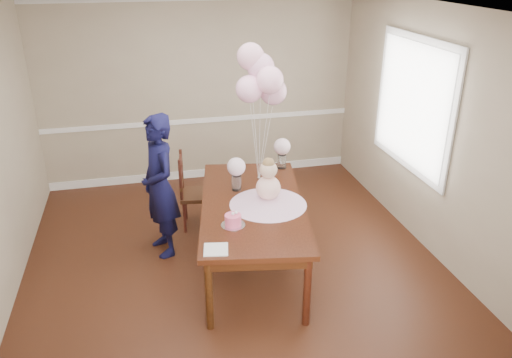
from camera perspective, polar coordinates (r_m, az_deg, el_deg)
name	(u,v)px	position (r m, az deg, el deg)	size (l,w,h in m)	color
floor	(235,266)	(5.59, -2.39, -9.87)	(4.50, 5.00, 0.00)	black
ceiling	(230,9)	(4.64, -3.00, 18.86)	(4.50, 5.00, 0.02)	white
wall_back	(200,90)	(7.32, -6.42, 10.04)	(4.50, 0.02, 2.70)	tan
wall_front	(319,313)	(2.85, 7.23, -14.90)	(4.50, 0.02, 2.70)	tan
wall_right	(436,134)	(5.78, 19.88, 4.82)	(0.02, 5.00, 2.70)	tan
chair_rail_trim	(201,121)	(7.43, -6.25, 6.66)	(4.50, 0.02, 0.07)	white
baseboard_trim	(204,173)	(7.73, -5.97, 0.71)	(4.50, 0.02, 0.12)	white
window_frame	(413,104)	(6.12, 17.52, 8.14)	(0.02, 1.66, 1.56)	silver
window_blinds	(412,104)	(6.11, 17.37, 8.14)	(0.01, 1.50, 1.40)	silver
dining_table_top	(253,205)	(5.19, -0.40, -2.94)	(1.05, 2.10, 0.05)	black
table_apron	(253,211)	(5.23, -0.39, -3.71)	(0.94, 1.99, 0.10)	black
table_leg_fl	(209,295)	(4.58, -5.38, -13.03)	(0.07, 0.07, 0.73)	black
table_leg_fr	(307,291)	(4.63, 5.87, -12.63)	(0.07, 0.07, 0.73)	black
table_leg_bl	(213,198)	(6.23, -4.92, -2.19)	(0.07, 0.07, 0.73)	black
table_leg_br	(284,196)	(6.26, 3.17, -1.98)	(0.07, 0.07, 0.73)	black
baby_skirt	(268,200)	(5.12, 1.39, -2.38)	(0.80, 0.80, 0.10)	#DAA0C2
baby_torso	(268,188)	(5.06, 1.41, -1.00)	(0.25, 0.25, 0.25)	#FFA1BB
baby_head	(268,170)	(4.98, 1.43, 1.08)	(0.18, 0.18, 0.18)	#CCA98C
baby_hair	(269,164)	(4.95, 1.44, 1.75)	(0.13, 0.13, 0.13)	brown
cake_platter	(233,225)	(4.76, -2.63, -5.29)	(0.23, 0.23, 0.01)	silver
birthday_cake	(233,220)	(4.73, -2.64, -4.69)	(0.16, 0.16, 0.10)	#E14770
cake_flower_a	(233,214)	(4.70, -2.66, -3.96)	(0.03, 0.03, 0.03)	white
cake_flower_b	(236,212)	(4.72, -2.28, -3.83)	(0.03, 0.03, 0.03)	silver
rose_vase_near	(237,183)	(5.42, -2.24, -0.42)	(0.10, 0.10, 0.17)	silver
roses_near	(236,167)	(5.35, -2.27, 1.41)	(0.20, 0.20, 0.20)	silver
rose_vase_far	(282,161)	(5.98, 2.96, 2.02)	(0.10, 0.10, 0.17)	white
roses_far	(282,147)	(5.92, 3.00, 3.72)	(0.20, 0.20, 0.20)	#F9D0DA
napkin	(216,249)	(4.40, -4.60, -8.03)	(0.21, 0.21, 0.01)	silver
balloon_weight	(259,178)	(5.70, 0.35, 0.07)	(0.04, 0.04, 0.02)	silver
balloon_a	(249,89)	(5.35, -0.76, 10.24)	(0.29, 0.29, 0.29)	#FFB4D4
balloon_b	(270,80)	(5.29, 1.57, 11.23)	(0.29, 0.29, 0.29)	#FFB4D0
balloon_c	(261,67)	(5.41, 0.53, 12.69)	(0.29, 0.29, 0.29)	#DD9CBB
balloon_d	(251,57)	(5.41, -0.62, 13.81)	(0.29, 0.29, 0.29)	#E9A5B8
balloon_e	(273,92)	(5.46, 1.99, 9.96)	(0.29, 0.29, 0.29)	#E09FB8
balloon_ribbon_a	(254,142)	(5.53, -0.19, 4.23)	(0.00, 0.00, 0.88)	white
balloon_ribbon_b	(264,138)	(5.50, 0.93, 4.67)	(0.00, 0.00, 0.99)	white
balloon_ribbon_c	(260,132)	(5.55, 0.43, 5.44)	(0.00, 0.00, 1.09)	silver
balloon_ribbon_d	(255,127)	(5.54, -0.12, 5.98)	(0.00, 0.00, 1.20)	white
balloon_ribbon_e	(266,143)	(5.59, 1.14, 4.15)	(0.00, 0.00, 0.83)	white
dining_chair_seat	(198,195)	(6.21, -6.66, -1.77)	(0.42, 0.42, 0.05)	#371C0F
chair_leg_fl	(185,218)	(6.17, -8.15, -4.38)	(0.04, 0.04, 0.41)	#3C1510
chair_leg_fr	(213,216)	(6.16, -4.98, -4.26)	(0.04, 0.04, 0.41)	#341B0E
chair_leg_bl	(185,205)	(6.47, -8.07, -2.94)	(0.04, 0.04, 0.41)	#33120E
chair_leg_br	(212,204)	(6.46, -5.05, -2.82)	(0.04, 0.04, 0.41)	#34150E
chair_back_post_l	(181,181)	(5.95, -8.61, -0.19)	(0.04, 0.04, 0.53)	black
chair_back_post_r	(182,169)	(6.26, -8.50, 1.09)	(0.04, 0.04, 0.53)	#35160E
chair_slat_low	(182,183)	(6.15, -8.49, -0.50)	(0.03, 0.38, 0.05)	#381E0F
chair_slat_mid	(181,172)	(6.09, -8.58, 0.79)	(0.03, 0.38, 0.05)	black
chair_slat_top	(180,160)	(6.03, -8.67, 2.11)	(0.03, 0.38, 0.05)	#39170F
woman	(160,186)	(5.56, -10.96, -0.84)	(0.59, 0.40, 1.63)	black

